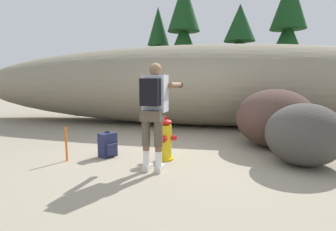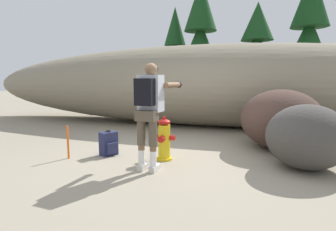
% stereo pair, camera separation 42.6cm
% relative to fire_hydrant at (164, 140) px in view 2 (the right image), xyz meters
% --- Properties ---
extents(ground_plane, '(56.00, 56.00, 0.04)m').
position_rel_fire_hydrant_xyz_m(ground_plane, '(0.08, 0.10, -0.38)').
color(ground_plane, gray).
extents(dirt_embankment, '(15.97, 3.20, 2.45)m').
position_rel_fire_hydrant_xyz_m(dirt_embankment, '(0.08, 3.93, 0.87)').
color(dirt_embankment, gray).
rests_on(dirt_embankment, ground_plane).
extents(fire_hydrant, '(0.39, 0.34, 0.77)m').
position_rel_fire_hydrant_xyz_m(fire_hydrant, '(0.00, 0.00, 0.00)').
color(fire_hydrant, gold).
rests_on(fire_hydrant, ground_plane).
extents(utility_worker, '(0.58, 1.00, 1.66)m').
position_rel_fire_hydrant_xyz_m(utility_worker, '(-0.04, -0.54, 0.69)').
color(utility_worker, beige).
rests_on(utility_worker, ground_plane).
extents(spare_backpack, '(0.36, 0.36, 0.47)m').
position_rel_fire_hydrant_xyz_m(spare_backpack, '(-1.08, -0.04, -0.14)').
color(spare_backpack, '#23284C').
rests_on(spare_backpack, ground_plane).
extents(boulder_large, '(1.52, 1.51, 1.03)m').
position_rel_fire_hydrant_xyz_m(boulder_large, '(2.29, 0.23, 0.16)').
color(boulder_large, '#423F3B').
rests_on(boulder_large, ground_plane).
extents(boulder_mid, '(1.78, 1.78, 1.21)m').
position_rel_fire_hydrant_xyz_m(boulder_mid, '(2.01, 1.45, 0.25)').
color(boulder_mid, '#47322A').
rests_on(boulder_mid, ground_plane).
extents(pine_tree_far_left, '(1.97, 1.97, 5.65)m').
position_rel_fire_hydrant_xyz_m(pine_tree_far_left, '(-3.21, 11.56, 2.69)').
color(pine_tree_far_left, '#47331E').
rests_on(pine_tree_far_left, ground_plane).
extents(pine_tree_left, '(2.83, 2.83, 6.96)m').
position_rel_fire_hydrant_xyz_m(pine_tree_left, '(-1.62, 11.21, 3.27)').
color(pine_tree_left, '#47331E').
rests_on(pine_tree_left, ground_plane).
extents(pine_tree_center, '(2.47, 2.47, 5.23)m').
position_rel_fire_hydrant_xyz_m(pine_tree_center, '(1.45, 10.32, 2.67)').
color(pine_tree_center, '#47331E').
rests_on(pine_tree_center, ground_plane).
extents(pine_tree_right, '(2.95, 2.95, 7.07)m').
position_rel_fire_hydrant_xyz_m(pine_tree_right, '(4.05, 11.90, 3.27)').
color(pine_tree_right, '#47331E').
rests_on(pine_tree_right, ground_plane).
extents(survey_stake, '(0.04, 0.04, 0.60)m').
position_rel_fire_hydrant_xyz_m(survey_stake, '(-1.66, -0.45, -0.06)').
color(survey_stake, '#E55914').
rests_on(survey_stake, ground_plane).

